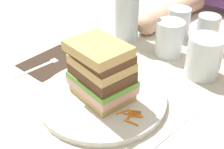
# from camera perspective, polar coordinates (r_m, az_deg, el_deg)

# --- Properties ---
(ground_plane) EXTENTS (3.00, 3.00, 0.00)m
(ground_plane) POSITION_cam_1_polar(r_m,az_deg,el_deg) (0.68, -2.31, -5.10)
(ground_plane) COLOR beige
(main_plate) EXTENTS (0.28, 0.28, 0.01)m
(main_plate) POSITION_cam_1_polar(r_m,az_deg,el_deg) (0.68, -1.81, -4.32)
(main_plate) COLOR white
(main_plate) RESTS_ON ground_plane
(sandwich) EXTENTS (0.14, 0.11, 0.13)m
(sandwich) POSITION_cam_1_polar(r_m,az_deg,el_deg) (0.63, -1.94, 0.63)
(sandwich) COLOR tan
(sandwich) RESTS_ON main_plate
(carrot_shred_0) EXTENTS (0.01, 0.03, 0.00)m
(carrot_shred_0) POSITION_cam_1_polar(r_m,az_deg,el_deg) (0.74, -5.37, -0.01)
(carrot_shred_0) COLOR orange
(carrot_shred_0) RESTS_ON main_plate
(carrot_shred_1) EXTENTS (0.02, 0.02, 0.00)m
(carrot_shred_1) POSITION_cam_1_polar(r_m,az_deg,el_deg) (0.73, -6.73, -0.33)
(carrot_shred_1) COLOR orange
(carrot_shred_1) RESTS_ON main_plate
(carrot_shred_2) EXTENTS (0.02, 0.02, 0.00)m
(carrot_shred_2) POSITION_cam_1_polar(r_m,az_deg,el_deg) (0.73, -7.78, -0.54)
(carrot_shred_2) COLOR orange
(carrot_shred_2) RESTS_ON main_plate
(carrot_shred_3) EXTENTS (0.01, 0.03, 0.00)m
(carrot_shred_3) POSITION_cam_1_polar(r_m,az_deg,el_deg) (0.74, -6.24, 0.14)
(carrot_shred_3) COLOR orange
(carrot_shred_3) RESTS_ON main_plate
(carrot_shred_4) EXTENTS (0.01, 0.02, 0.00)m
(carrot_shred_4) POSITION_cam_1_polar(r_m,az_deg,el_deg) (0.72, -6.90, -1.07)
(carrot_shred_4) COLOR orange
(carrot_shred_4) RESTS_ON main_plate
(carrot_shred_5) EXTENTS (0.02, 0.02, 0.00)m
(carrot_shred_5) POSITION_cam_1_polar(r_m,az_deg,el_deg) (0.74, -4.44, 0.17)
(carrot_shred_5) COLOR orange
(carrot_shred_5) RESTS_ON main_plate
(carrot_shred_6) EXTENTS (0.01, 0.03, 0.00)m
(carrot_shred_6) POSITION_cam_1_polar(r_m,az_deg,el_deg) (0.73, -4.42, -0.28)
(carrot_shred_6) COLOR orange
(carrot_shred_6) RESTS_ON main_plate
(carrot_shred_7) EXTENTS (0.01, 0.03, 0.00)m
(carrot_shred_7) POSITION_cam_1_polar(r_m,az_deg,el_deg) (0.63, 1.81, -7.04)
(carrot_shred_7) COLOR orange
(carrot_shred_7) RESTS_ON main_plate
(carrot_shred_8) EXTENTS (0.02, 0.01, 0.00)m
(carrot_shred_8) POSITION_cam_1_polar(r_m,az_deg,el_deg) (0.62, 2.77, -7.32)
(carrot_shred_8) COLOR orange
(carrot_shred_8) RESTS_ON main_plate
(carrot_shred_9) EXTENTS (0.03, 0.01, 0.00)m
(carrot_shred_9) POSITION_cam_1_polar(r_m,az_deg,el_deg) (0.60, 3.56, -8.81)
(carrot_shred_9) COLOR orange
(carrot_shred_9) RESTS_ON main_plate
(carrot_shred_10) EXTENTS (0.02, 0.02, 0.00)m
(carrot_shred_10) POSITION_cam_1_polar(r_m,az_deg,el_deg) (0.62, 4.50, -7.70)
(carrot_shred_10) COLOR orange
(carrot_shred_10) RESTS_ON main_plate
(carrot_shred_11) EXTENTS (0.03, 0.01, 0.00)m
(carrot_shred_11) POSITION_cam_1_polar(r_m,az_deg,el_deg) (0.62, 4.37, -7.42)
(carrot_shred_11) COLOR orange
(carrot_shred_11) RESTS_ON main_plate
(carrot_shred_12) EXTENTS (0.02, 0.02, 0.00)m
(carrot_shred_12) POSITION_cam_1_polar(r_m,az_deg,el_deg) (0.63, 4.39, -6.78)
(carrot_shred_12) COLOR orange
(carrot_shred_12) RESTS_ON main_plate
(carrot_shred_13) EXTENTS (0.02, 0.02, 0.00)m
(carrot_shred_13) POSITION_cam_1_polar(r_m,az_deg,el_deg) (0.63, 4.22, -7.12)
(carrot_shred_13) COLOR orange
(carrot_shred_13) RESTS_ON main_plate
(carrot_shred_14) EXTENTS (0.01, 0.02, 0.00)m
(carrot_shred_14) POSITION_cam_1_polar(r_m,az_deg,el_deg) (0.62, 3.46, -7.58)
(carrot_shred_14) COLOR orange
(carrot_shred_14) RESTS_ON main_plate
(napkin_dark) EXTENTS (0.12, 0.16, 0.00)m
(napkin_dark) POSITION_cam_1_polar(r_m,az_deg,el_deg) (0.83, -11.06, 2.38)
(napkin_dark) COLOR #38281E
(napkin_dark) RESTS_ON ground_plane
(fork) EXTENTS (0.02, 0.17, 0.00)m
(fork) POSITION_cam_1_polar(r_m,az_deg,el_deg) (0.82, -12.38, 1.99)
(fork) COLOR silver
(fork) RESTS_ON napkin_dark
(knife) EXTENTS (0.02, 0.20, 0.00)m
(knife) POSITION_cam_1_polar(r_m,az_deg,el_deg) (0.61, 10.03, -10.62)
(knife) COLOR silver
(knife) RESTS_ON ground_plane
(juice_glass) EXTENTS (0.08, 0.08, 0.10)m
(juice_glass) POSITION_cam_1_polar(r_m,az_deg,el_deg) (0.77, 16.54, 2.90)
(juice_glass) COLOR white
(juice_glass) RESTS_ON ground_plane
(empty_tumbler_0) EXTENTS (0.07, 0.07, 0.09)m
(empty_tumbler_0) POSITION_cam_1_polar(r_m,az_deg,el_deg) (0.94, 12.15, 9.33)
(empty_tumbler_0) COLOR silver
(empty_tumbler_0) RESTS_ON ground_plane
(empty_tumbler_1) EXTENTS (0.06, 0.06, 0.09)m
(empty_tumbler_1) POSITION_cam_1_polar(r_m,az_deg,el_deg) (0.90, 17.12, 7.58)
(empty_tumbler_1) COLOR silver
(empty_tumbler_1) RESTS_ON ground_plane
(empty_tumbler_2) EXTENTS (0.07, 0.07, 0.10)m
(empty_tumbler_2) POSITION_cam_1_polar(r_m,az_deg,el_deg) (0.84, 10.51, 6.61)
(empty_tumbler_2) COLOR silver
(empty_tumbler_2) RESTS_ON ground_plane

